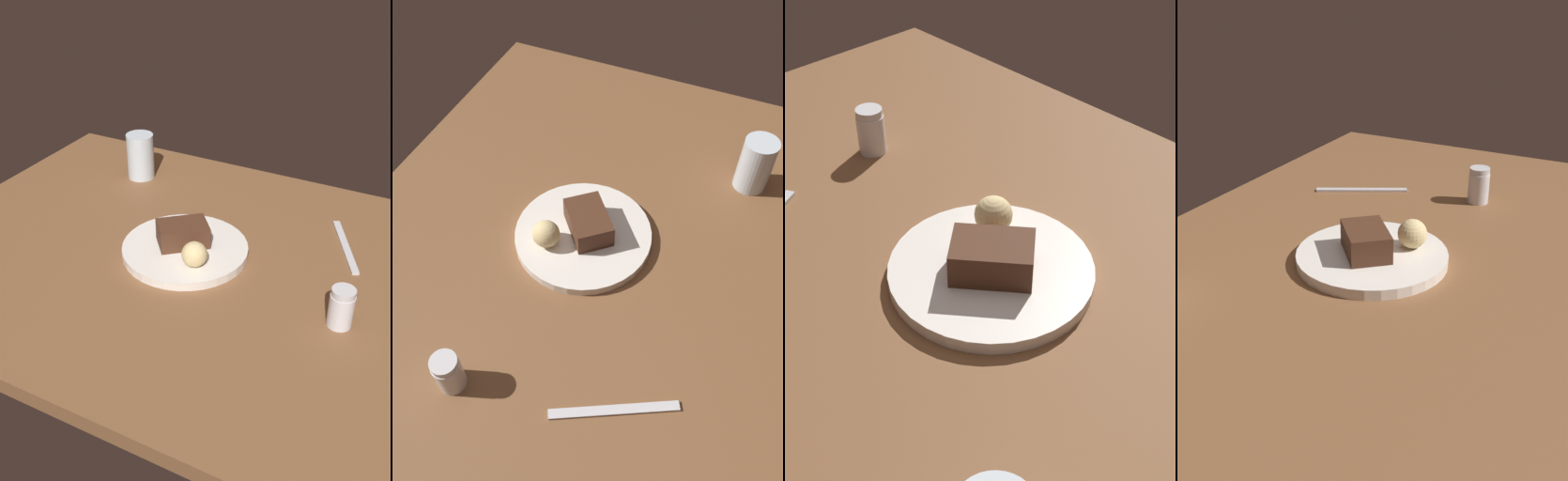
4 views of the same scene
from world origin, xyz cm
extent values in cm
cube|color=brown|center=(0.00, 0.00, 1.50)|extent=(120.00, 84.00, 3.00)
cylinder|color=white|center=(-6.48, 0.60, 3.87)|extent=(24.73, 24.73, 1.74)
cube|color=#472819|center=(-7.32, 1.26, 6.95)|extent=(11.60, 11.24, 4.41)
sphere|color=#DBC184|center=(-1.80, -4.37, 7.17)|extent=(4.85, 4.85, 4.85)
cylinder|color=silver|center=(26.38, -6.23, 6.01)|extent=(4.19, 4.19, 6.02)
cylinder|color=silver|center=(26.38, -6.23, 9.62)|extent=(3.98, 3.98, 1.20)
camera|label=1|loc=(40.47, -84.52, 67.94)|focal=44.35mm
camera|label=2|loc=(46.06, 24.11, 75.60)|focal=37.86mm
camera|label=3|loc=(-48.08, 42.18, 57.16)|focal=49.40mm
camera|label=4|loc=(-83.96, -39.97, 48.87)|focal=45.23mm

